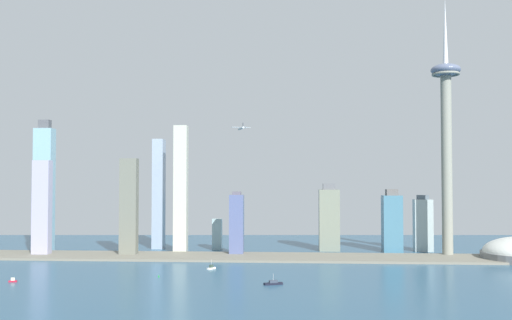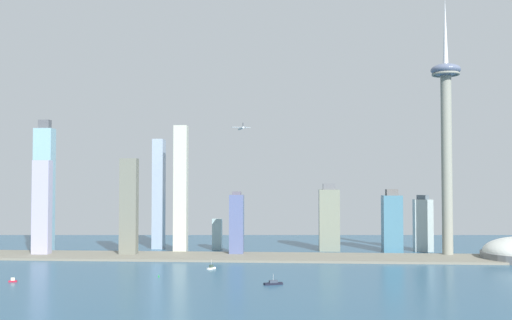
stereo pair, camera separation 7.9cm
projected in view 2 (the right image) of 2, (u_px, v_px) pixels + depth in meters
The scene contains 17 objects.
waterfront_pier at pixel (269, 257), 703.03m from camera, with size 763.09×78.47×2.68m, color slate.
observation_tower at pixel (446, 122), 724.91m from camera, with size 37.16×37.16×329.84m.
skyscraper_0 at pixel (217, 234), 791.36m from camera, with size 12.56×13.75×42.59m.
skyscraper_1 at pixel (42, 208), 726.65m from camera, with size 21.61×13.23×121.17m.
skyscraper_2 at pixel (392, 222), 766.24m from camera, with size 25.31×24.45×83.73m.
skyscraper_3 at pixel (329, 219), 778.89m from camera, with size 27.67×20.51×91.34m.
skyscraper_4 at pixel (423, 225), 771.84m from camera, with size 24.33×16.51×75.87m.
skyscraper_5 at pixel (44, 188), 778.48m from camera, with size 24.86×17.13×178.23m.
skyscraper_6 at pixel (181, 189), 757.90m from camera, with size 17.66×14.41×168.49m.
skyscraper_7 at pixel (129, 207), 724.93m from camera, with size 21.59×13.37×123.51m.
skyscraper_8 at pixel (237, 224), 731.28m from camera, with size 17.86×17.39×81.31m.
skyscraper_9 at pixel (159, 194), 806.24m from camera, with size 15.07×20.25×153.70m.
boat_4 at pixel (273, 283), 525.52m from camera, with size 18.02×10.90×9.94m.
boat_6 at pixel (13, 280), 538.98m from camera, with size 7.75×3.60×4.10m.
boat_7 at pixel (211, 268), 617.08m from camera, with size 8.94×10.26×10.63m.
channel_buoy_0 at pixel (159, 276), 565.93m from camera, with size 1.38×1.38×2.44m, color green.
airplane at pixel (241, 128), 747.72m from camera, with size 24.63×27.84×7.76m.
Camera 2 is at (30.01, -242.98, 96.16)m, focal length 40.18 mm.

